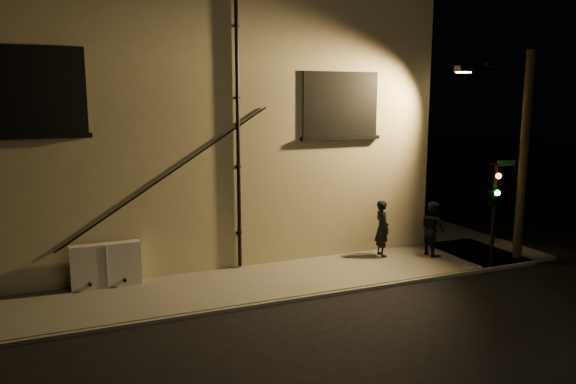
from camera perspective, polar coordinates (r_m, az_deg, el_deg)
name	(u,v)px	position (r m, az deg, el deg)	size (l,w,h in m)	color
ground	(338,294)	(15.40, 5.10, -10.27)	(90.00, 90.00, 0.00)	black
sidewalk	(309,247)	(19.64, 2.19, -5.59)	(21.00, 16.00, 0.12)	#5C5A53
building	(158,118)	(22.07, -13.06, 7.31)	(16.20, 12.23, 8.80)	tan
utility_cabinet	(106,265)	(16.12, -18.00, -7.08)	(1.84, 0.31, 1.21)	beige
pedestrian_a	(382,228)	(18.38, 9.54, -3.65)	(0.67, 0.44, 1.83)	black
pedestrian_b	(432,228)	(18.84, 14.46, -3.60)	(0.86, 0.67, 1.77)	black
traffic_signal	(493,196)	(18.04, 20.08, -0.39)	(1.14, 1.86, 3.20)	black
streetlamp_pole	(519,150)	(19.02, 22.46, 3.92)	(2.01, 1.38, 6.64)	black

